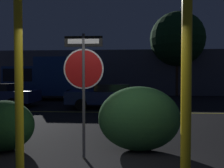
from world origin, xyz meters
TOP-DOWN VIEW (x-y plane):
  - road_center_stripe at (0.00, 7.18)m, footprint 32.54×0.12m
  - stop_sign at (-0.43, 1.20)m, footprint 0.84×0.06m
  - yellow_pole_left at (-1.33, 0.24)m, footprint 0.14×0.14m
  - yellow_pole_right at (1.39, 0.17)m, footprint 0.16×0.16m
  - hedge_bush_1 at (-2.35, 1.53)m, footprint 1.39×1.09m
  - hedge_bush_2 at (0.76, 1.75)m, footprint 1.89×1.03m
  - passing_car_2 at (-0.43, 8.67)m, footprint 4.78×2.16m
  - delivery_truck at (-5.28, 12.88)m, footprint 6.32×2.69m
  - tree_0 at (5.18, 17.23)m, footprint 4.98×4.98m
  - building_backdrop at (-0.64, 19.62)m, footprint 25.04×4.97m

SIDE VIEW (x-z plane):
  - road_center_stripe at x=0.00m, z-range 0.00..0.01m
  - hedge_bush_1 at x=-2.35m, z-range 0.00..1.16m
  - passing_car_2 at x=-0.43m, z-range 0.03..1.35m
  - hedge_bush_2 at x=0.76m, z-range 0.00..1.49m
  - yellow_pole_right at x=1.39m, z-range 0.00..2.98m
  - yellow_pole_left at x=-1.33m, z-range 0.00..3.32m
  - delivery_truck at x=-5.28m, z-range 0.09..3.24m
  - stop_sign at x=-0.43m, z-range 0.52..3.12m
  - building_backdrop at x=-0.64m, z-range 0.00..4.28m
  - tree_0 at x=5.18m, z-range 1.34..9.03m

